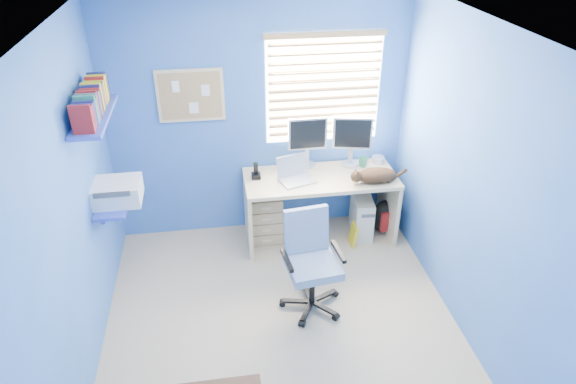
{
  "coord_description": "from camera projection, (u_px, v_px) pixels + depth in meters",
  "views": [
    {
      "loc": [
        -0.44,
        -3.2,
        3.24
      ],
      "look_at": [
        0.15,
        0.65,
        0.95
      ],
      "focal_mm": 32.0,
      "sensor_mm": 36.0,
      "label": 1
    }
  ],
  "objects": [
    {
      "name": "wall_left",
      "position": [
        70.0,
        220.0,
        3.59
      ],
      "size": [
        0.01,
        3.2,
        2.5
      ],
      "primitive_type": "cube",
      "color": "#4876D0",
      "rests_on": "ground"
    },
    {
      "name": "wall_right",
      "position": [
        472.0,
        187.0,
        3.99
      ],
      "size": [
        0.01,
        3.2,
        2.5
      ],
      "primitive_type": "cube",
      "color": "#4876D0",
      "rests_on": "ground"
    },
    {
      "name": "backpack",
      "position": [
        386.0,
        216.0,
        5.57
      ],
      "size": [
        0.38,
        0.32,
        0.38
      ],
      "primitive_type": "ellipsoid",
      "rotation": [
        0.0,
        0.0,
        0.23
      ],
      "color": "black",
      "rests_on": "floor"
    },
    {
      "name": "cat",
      "position": [
        377.0,
        175.0,
        5.07
      ],
      "size": [
        0.42,
        0.24,
        0.14
      ],
      "primitive_type": "ellipsoid",
      "rotation": [
        0.0,
        0.0,
        0.08
      ],
      "color": "black",
      "rests_on": "desk"
    },
    {
      "name": "corkboard",
      "position": [
        191.0,
        96.0,
        4.9
      ],
      "size": [
        0.64,
        0.02,
        0.52
      ],
      "color": "#DBB67F",
      "rests_on": "ground"
    },
    {
      "name": "wall_front",
      "position": [
        329.0,
        377.0,
        2.43
      ],
      "size": [
        3.0,
        0.01,
        2.5
      ],
      "primitive_type": "cube",
      "color": "#4876D0",
      "rests_on": "ground"
    },
    {
      "name": "desk",
      "position": [
        320.0,
        208.0,
        5.38
      ],
      "size": [
        1.54,
        0.65,
        0.74
      ],
      "primitive_type": "cube",
      "color": "#DBB67F",
      "rests_on": "floor"
    },
    {
      "name": "ceiling",
      "position": [
        280.0,
        30.0,
        3.16
      ],
      "size": [
        3.0,
        3.2,
        0.0
      ],
      "primitive_type": "cube",
      "color": "white",
      "rests_on": "wall_back"
    },
    {
      "name": "yellow_book",
      "position": [
        353.0,
        235.0,
        5.39
      ],
      "size": [
        0.03,
        0.17,
        0.24
      ],
      "primitive_type": "cube",
      "color": "yellow",
      "rests_on": "floor"
    },
    {
      "name": "mug",
      "position": [
        363.0,
        162.0,
        5.37
      ],
      "size": [
        0.1,
        0.09,
        0.1
      ],
      "primitive_type": "imported",
      "color": "#2B7A5B",
      "rests_on": "desk"
    },
    {
      "name": "laptop",
      "position": [
        297.0,
        171.0,
        5.06
      ],
      "size": [
        0.39,
        0.35,
        0.22
      ],
      "primitive_type": "cube",
      "rotation": [
        0.0,
        0.0,
        0.31
      ],
      "color": "silver",
      "rests_on": "desk"
    },
    {
      "name": "wall_shelves",
      "position": [
        103.0,
        149.0,
        4.16
      ],
      "size": [
        0.42,
        0.9,
        1.05
      ],
      "color": "#3347BC",
      "rests_on": "ground"
    },
    {
      "name": "floor",
      "position": [
        282.0,
        326.0,
        4.42
      ],
      "size": [
        3.0,
        3.2,
        0.0
      ],
      "primitive_type": "cube",
      "color": "tan",
      "rests_on": "ground"
    },
    {
      "name": "cd_spindle",
      "position": [
        378.0,
        160.0,
        5.45
      ],
      "size": [
        0.13,
        0.13,
        0.07
      ],
      "primitive_type": "cylinder",
      "color": "silver",
      "rests_on": "desk"
    },
    {
      "name": "monitor_right",
      "position": [
        351.0,
        141.0,
        5.29
      ],
      "size": [
        0.42,
        0.2,
        0.54
      ],
      "primitive_type": "cube",
      "rotation": [
        0.0,
        0.0,
        -0.2
      ],
      "color": "silver",
      "rests_on": "desk"
    },
    {
      "name": "monitor_left",
      "position": [
        307.0,
        142.0,
        5.27
      ],
      "size": [
        0.4,
        0.12,
        0.54
      ],
      "primitive_type": "cube",
      "rotation": [
        0.0,
        0.0,
        0.01
      ],
      "color": "silver",
      "rests_on": "desk"
    },
    {
      "name": "phone",
      "position": [
        256.0,
        170.0,
        5.14
      ],
      "size": [
        0.09,
        0.11,
        0.17
      ],
      "primitive_type": "cube",
      "rotation": [
        0.0,
        0.0,
        -0.03
      ],
      "color": "black",
      "rests_on": "desk"
    },
    {
      "name": "tower_pc",
      "position": [
        362.0,
        215.0,
        5.53
      ],
      "size": [
        0.23,
        0.46,
        0.45
      ],
      "primitive_type": "cube",
      "rotation": [
        0.0,
        0.0,
        -0.1
      ],
      "color": "beige",
      "rests_on": "floor"
    },
    {
      "name": "window_blinds",
      "position": [
        324.0,
        89.0,
        5.06
      ],
      "size": [
        1.15,
        0.05,
        1.1
      ],
      "color": "white",
      "rests_on": "ground"
    },
    {
      "name": "drawer_boxes",
      "position": [
        265.0,
        217.0,
        5.4
      ],
      "size": [
        0.35,
        0.28,
        0.54
      ],
      "primitive_type": "cube",
      "color": "tan",
      "rests_on": "floor"
    },
    {
      "name": "office_chair",
      "position": [
        311.0,
        274.0,
        4.5
      ],
      "size": [
        0.58,
        0.58,
        0.91
      ],
      "color": "black",
      "rests_on": "floor"
    },
    {
      "name": "wall_back",
      "position": [
        259.0,
        120.0,
        5.15
      ],
      "size": [
        3.0,
        0.01,
        2.5
      ],
      "primitive_type": "cube",
      "color": "#4876D0",
      "rests_on": "ground"
    }
  ]
}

